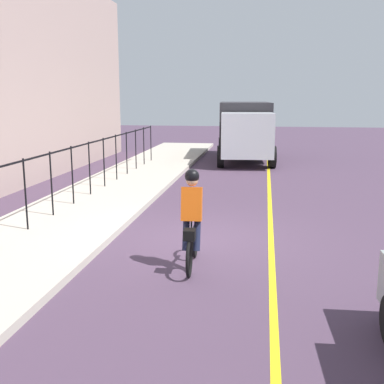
% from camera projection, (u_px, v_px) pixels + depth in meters
% --- Properties ---
extents(ground_plane, '(80.00, 80.00, 0.00)m').
position_uv_depth(ground_plane, '(197.00, 239.00, 10.48)').
color(ground_plane, '#4A364B').
extents(lane_line_centre, '(36.00, 0.12, 0.01)m').
position_uv_depth(lane_line_centre, '(271.00, 242.00, 10.24)').
color(lane_line_centre, yellow).
rests_on(lane_line_centre, ground).
extents(sidewalk, '(40.00, 3.20, 0.15)m').
position_uv_depth(sidewalk, '(51.00, 229.00, 10.96)').
color(sidewalk, '#B5AD9E').
rests_on(sidewalk, ground).
extents(iron_fence, '(21.11, 0.04, 1.60)m').
position_uv_depth(iron_fence, '(51.00, 171.00, 11.75)').
color(iron_fence, black).
rests_on(iron_fence, sidewalk).
extents(cyclist_lead, '(1.71, 0.38, 1.83)m').
position_uv_depth(cyclist_lead, '(192.00, 220.00, 8.54)').
color(cyclist_lead, black).
rests_on(cyclist_lead, ground).
extents(box_truck_background, '(6.87, 2.96, 2.78)m').
position_uv_depth(box_truck_background, '(245.00, 128.00, 23.05)').
color(box_truck_background, '#28262B').
rests_on(box_truck_background, ground).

